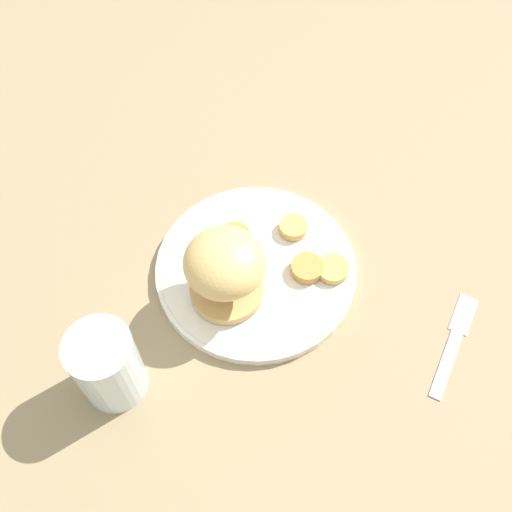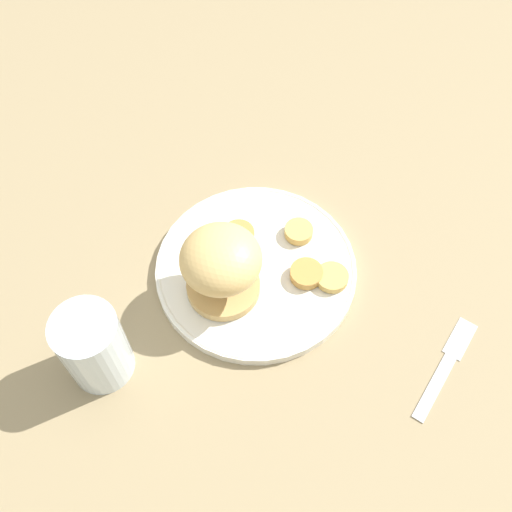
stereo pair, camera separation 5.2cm
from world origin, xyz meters
name	(u,v)px [view 1 (the left image)]	position (x,y,z in m)	size (l,w,h in m)	color
ground_plane	(256,272)	(0.00, 0.00, 0.00)	(4.00, 4.00, 0.00)	#937F5B
dinner_plate	(256,269)	(0.00, 0.00, 0.01)	(0.27, 0.27, 0.02)	white
sandwich	(225,268)	(-0.04, 0.03, 0.08)	(0.11, 0.10, 0.11)	tan
potato_round_0	(333,269)	(0.01, -0.10, 0.02)	(0.04, 0.04, 0.01)	tan
potato_round_1	(307,268)	(0.01, -0.07, 0.02)	(0.04, 0.04, 0.01)	#BC8942
potato_round_2	(235,237)	(0.03, 0.04, 0.02)	(0.04, 0.04, 0.02)	#BC8942
potato_round_3	(293,227)	(0.07, -0.04, 0.02)	(0.04, 0.04, 0.01)	tan
fork	(454,343)	(-0.06, -0.26, 0.00)	(0.15, 0.06, 0.00)	silver
drinking_glass	(107,366)	(-0.18, 0.14, 0.06)	(0.08, 0.08, 0.11)	silver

